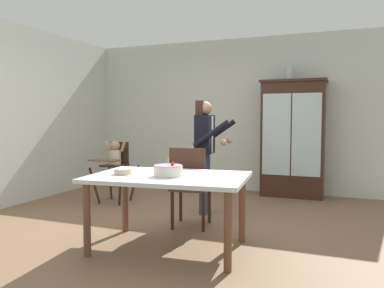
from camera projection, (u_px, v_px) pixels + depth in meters
ground_plane at (168, 227)px, 4.55m from camera, size 6.24×6.24×0.00m
wall_back at (230, 115)px, 6.89m from camera, size 5.32×0.06×2.70m
wall_left at (1, 114)px, 5.42m from camera, size 0.06×5.32×2.70m
china_cabinet at (293, 138)px, 6.25m from camera, size 1.05×0.48×1.92m
ceramic_vase at (290, 73)px, 6.21m from camera, size 0.13×0.13×0.27m
high_chair_with_toddler at (115, 160)px, 5.84m from camera, size 0.59×0.69×0.95m
adult_person at (205, 143)px, 5.14m from camera, size 0.53×0.51×1.53m
dining_table at (169, 184)px, 3.76m from camera, size 1.61×1.14×0.74m
birthday_cake at (168, 171)px, 3.69m from camera, size 0.28×0.28×0.19m
serving_bowl at (123, 172)px, 3.81m from camera, size 0.18×0.18×0.05m
dining_chair_far_side at (189, 182)px, 4.45m from camera, size 0.50×0.50×0.96m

